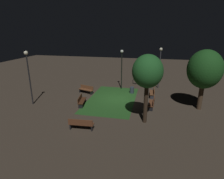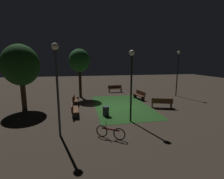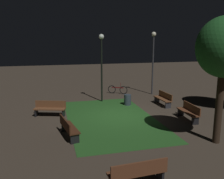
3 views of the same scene
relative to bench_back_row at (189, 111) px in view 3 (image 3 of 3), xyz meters
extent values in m
plane|color=#3D3328|center=(1.58, 3.57, -0.48)|extent=(60.00, 60.00, 0.00)
cube|color=#23511E|center=(1.33, 4.13, -0.48)|extent=(8.47, 4.75, 0.01)
cube|color=brown|center=(0.00, 0.07, -0.03)|extent=(1.82, 0.58, 0.06)
cube|color=brown|center=(-0.01, -0.13, 0.20)|extent=(1.80, 0.16, 0.40)
cube|color=black|center=(-0.79, 0.12, -0.27)|extent=(0.10, 0.39, 0.42)
cube|color=black|center=(0.80, 0.03, -0.27)|extent=(0.10, 0.39, 0.42)
cube|color=brown|center=(3.15, 0.07, -0.03)|extent=(1.81, 0.53, 0.06)
cube|color=brown|center=(3.15, -0.13, 0.20)|extent=(1.80, 0.11, 0.40)
cube|color=#2D2D33|center=(2.35, 0.05, -0.27)|extent=(0.09, 0.39, 0.42)
cube|color=#2D2D33|center=(3.95, 0.10, -0.27)|extent=(0.09, 0.39, 0.42)
cube|color=#422314|center=(-0.82, 6.58, -0.03)|extent=(1.86, 0.79, 0.06)
cube|color=#422314|center=(-0.85, 6.79, 0.20)|extent=(1.78, 0.38, 0.40)
cube|color=black|center=(-0.03, 6.72, -0.27)|extent=(0.15, 0.39, 0.42)
cube|color=black|center=(-1.60, 6.44, -0.27)|extent=(0.15, 0.39, 0.42)
cube|color=brown|center=(2.54, 7.44, -0.03)|extent=(1.02, 1.86, 0.06)
cube|color=brown|center=(2.74, 7.38, 0.20)|extent=(0.62, 1.73, 0.40)
cube|color=black|center=(2.29, 6.68, -0.27)|extent=(0.39, 0.20, 0.42)
cube|color=black|center=(2.79, 8.20, -0.27)|extent=(0.39, 0.20, 0.42)
cube|color=brown|center=(-5.14, 4.94, -0.03)|extent=(0.60, 1.83, 0.06)
cube|color=brown|center=(-5.35, 4.92, 0.20)|extent=(0.18, 1.80, 0.40)
cube|color=black|center=(-5.09, 4.14, -0.27)|extent=(0.39, 0.10, 0.42)
cylinder|color=#2D2116|center=(-3.00, 0.52, 1.24)|extent=(0.31, 0.31, 3.45)
ellipsoid|color=#1E5623|center=(-3.00, 0.52, 3.59)|extent=(2.25, 2.25, 2.46)
cylinder|color=#333338|center=(6.49, -0.62, 1.82)|extent=(0.12, 0.12, 4.61)
sphere|color=#F2EDCC|center=(6.49, -0.62, 4.28)|extent=(0.36, 0.36, 0.36)
cylinder|color=black|center=(5.19, 3.80, 1.72)|extent=(0.12, 0.12, 4.39)
sphere|color=white|center=(5.19, 3.80, 4.06)|extent=(0.36, 0.36, 0.36)
cylinder|color=#2D3842|center=(3.78, 2.34, -0.12)|extent=(0.47, 0.47, 0.73)
torus|color=black|center=(7.62, 2.44, -0.15)|extent=(0.41, 0.59, 0.66)
torus|color=black|center=(7.08, 1.60, -0.15)|extent=(0.41, 0.59, 0.66)
cube|color=maroon|center=(7.35, 2.02, 0.03)|extent=(0.57, 0.86, 0.08)
cylinder|color=maroon|center=(7.22, 1.81, 0.25)|extent=(0.03, 0.03, 0.40)
camera|label=1|loc=(-16.27, 0.17, 6.40)|focal=29.57mm
camera|label=2|loc=(15.31, 0.58, 3.59)|focal=26.30mm
camera|label=3|loc=(-11.45, 7.34, 3.89)|focal=39.16mm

